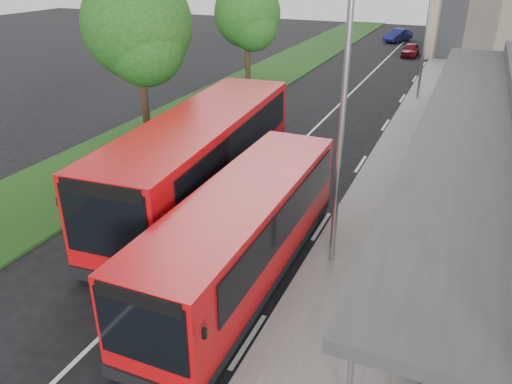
# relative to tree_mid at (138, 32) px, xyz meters

# --- Properties ---
(ground) EXTENTS (120.00, 120.00, 0.00)m
(ground) POSITION_rel_tree_mid_xyz_m (7.01, -9.05, -5.09)
(ground) COLOR black
(ground) RESTS_ON ground
(pavement) EXTENTS (5.00, 80.00, 0.15)m
(pavement) POSITION_rel_tree_mid_xyz_m (13.01, 10.95, -5.02)
(pavement) COLOR slate
(pavement) RESTS_ON ground
(grass_verge) EXTENTS (5.00, 80.00, 0.10)m
(grass_verge) POSITION_rel_tree_mid_xyz_m (0.01, 10.95, -5.04)
(grass_verge) COLOR #1E3F14
(grass_verge) RESTS_ON ground
(lane_centre_line) EXTENTS (0.12, 70.00, 0.01)m
(lane_centre_line) POSITION_rel_tree_mid_xyz_m (7.01, 5.95, -5.09)
(lane_centre_line) COLOR silver
(lane_centre_line) RESTS_ON ground
(kerb_dashes) EXTENTS (0.12, 56.00, 0.01)m
(kerb_dashes) POSITION_rel_tree_mid_xyz_m (10.31, 9.95, -5.09)
(kerb_dashes) COLOR silver
(kerb_dashes) RESTS_ON ground
(tree_mid) EXTENTS (4.91, 4.91, 7.89)m
(tree_mid) POSITION_rel_tree_mid_xyz_m (0.00, 0.00, 0.00)
(tree_mid) COLOR black
(tree_mid) RESTS_ON ground
(tree_far) EXTENTS (4.37, 4.37, 6.96)m
(tree_far) POSITION_rel_tree_mid_xyz_m (0.00, 12.00, -0.60)
(tree_far) COLOR black
(tree_far) RESTS_ON ground
(lamp_post_near) EXTENTS (1.44, 0.28, 8.00)m
(lamp_post_near) POSITION_rel_tree_mid_xyz_m (11.13, -7.05, -0.38)
(lamp_post_near) COLOR gray
(lamp_post_near) RESTS_ON pavement
(lamp_post_far) EXTENTS (1.44, 0.28, 8.00)m
(lamp_post_far) POSITION_rel_tree_mid_xyz_m (11.13, 12.95, -0.38)
(lamp_post_far) COLOR gray
(lamp_post_far) RESTS_ON pavement
(bus_main) EXTENTS (2.60, 9.58, 2.70)m
(bus_main) POSITION_rel_tree_mid_xyz_m (9.12, -8.64, -3.71)
(bus_main) COLOR #BB0B0A
(bus_main) RESTS_ON ground
(bus_second) EXTENTS (3.78, 11.81, 3.30)m
(bus_second) POSITION_rel_tree_mid_xyz_m (5.87, -5.05, -3.41)
(bus_second) COLOR #BB0B0A
(bus_second) RESTS_ON ground
(litter_bin) EXTENTS (0.51, 0.51, 0.82)m
(litter_bin) POSITION_rel_tree_mid_xyz_m (12.94, 0.86, -4.53)
(litter_bin) COLOR #362316
(litter_bin) RESTS_ON pavement
(bollard) EXTENTS (0.20, 0.20, 0.95)m
(bollard) POSITION_rel_tree_mid_xyz_m (12.40, 8.81, -4.47)
(bollard) COLOR #FFB70D
(bollard) RESTS_ON pavement
(car_near) EXTENTS (1.40, 3.39, 1.15)m
(car_near) POSITION_rel_tree_mid_xyz_m (8.72, 28.10, -4.52)
(car_near) COLOR maroon
(car_near) RESTS_ON ground
(car_far) EXTENTS (2.62, 4.10, 1.27)m
(car_far) POSITION_rel_tree_mid_xyz_m (6.38, 36.16, -4.46)
(car_far) COLOR navy
(car_far) RESTS_ON ground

